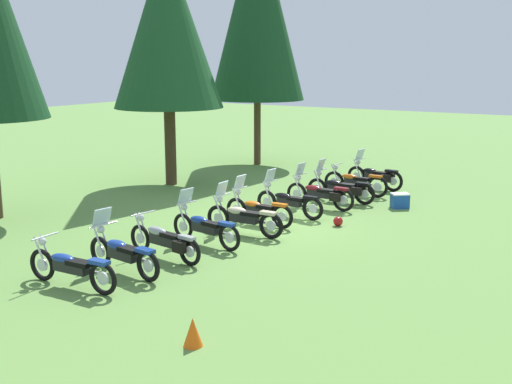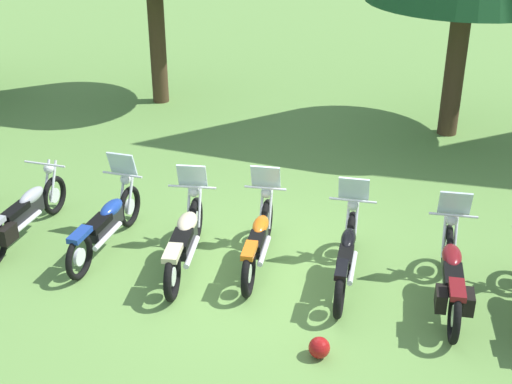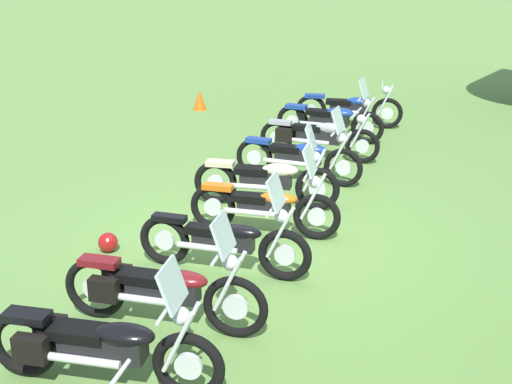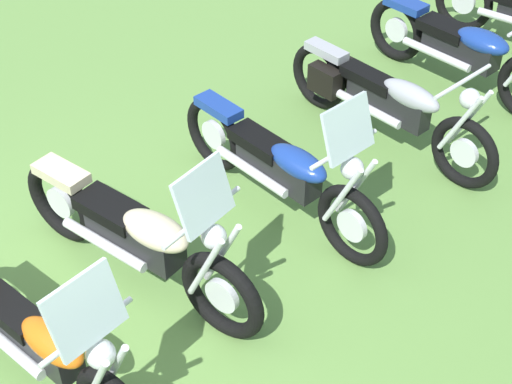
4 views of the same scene
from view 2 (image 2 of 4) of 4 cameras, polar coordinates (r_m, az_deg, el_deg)
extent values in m
plane|color=#608C42|center=(10.42, 0.69, -6.33)|extent=(80.00, 80.00, 0.00)
torus|color=black|center=(12.27, -15.97, -0.26)|extent=(0.19, 0.67, 0.66)
cylinder|color=silver|center=(12.27, -15.97, -0.26)|extent=(0.09, 0.26, 0.25)
cube|color=black|center=(11.60, -18.18, -1.55)|extent=(0.29, 0.85, 0.27)
ellipsoid|color=#9EA0A8|center=(11.70, -17.68, -0.32)|extent=(0.30, 0.62, 0.21)
cube|color=black|center=(11.38, -18.91, -1.48)|extent=(0.28, 0.58, 0.10)
cylinder|color=silver|center=(12.13, -16.55, 0.91)|extent=(0.09, 0.34, 0.65)
cylinder|color=silver|center=(12.07, -16.04, 0.84)|extent=(0.09, 0.34, 0.65)
cylinder|color=silver|center=(11.90, -16.70, 2.17)|extent=(0.73, 0.15, 0.04)
sphere|color=silver|center=(12.02, -16.40, 1.83)|extent=(0.19, 0.19, 0.17)
cylinder|color=silver|center=(11.46, -18.18, -2.48)|extent=(0.20, 0.84, 0.08)
cube|color=black|center=(11.09, -19.40, -3.24)|extent=(0.19, 0.34, 0.26)
torus|color=black|center=(11.60, -10.17, -1.16)|extent=(0.20, 0.68, 0.68)
cylinder|color=silver|center=(11.60, -10.17, -1.16)|extent=(0.09, 0.27, 0.26)
torus|color=black|center=(10.40, -14.07, -5.11)|extent=(0.20, 0.68, 0.68)
cylinder|color=silver|center=(10.40, -14.07, -5.11)|extent=(0.09, 0.27, 0.26)
cube|color=black|center=(10.93, -12.07, -2.53)|extent=(0.32, 0.82, 0.25)
ellipsoid|color=navy|center=(11.03, -11.61, -1.30)|extent=(0.33, 0.60, 0.19)
cube|color=black|center=(10.71, -12.68, -2.50)|extent=(0.31, 0.56, 0.10)
cube|color=navy|center=(10.29, -14.05, -3.37)|extent=(0.25, 0.46, 0.08)
cylinder|color=silver|center=(11.46, -10.75, 0.07)|extent=(0.10, 0.34, 0.65)
cylinder|color=silver|center=(11.39, -10.09, -0.03)|extent=(0.10, 0.34, 0.65)
cylinder|color=silver|center=(11.21, -10.74, 1.39)|extent=(0.67, 0.14, 0.04)
sphere|color=silver|center=(11.34, -10.49, 1.03)|extent=(0.19, 0.19, 0.17)
cylinder|color=silver|center=(10.79, -11.88, -3.48)|extent=(0.20, 0.80, 0.08)
cube|color=silver|center=(11.16, -10.78, 2.27)|extent=(0.46, 0.22, 0.39)
torus|color=black|center=(11.06, -4.89, -2.22)|extent=(0.12, 0.70, 0.70)
cylinder|color=silver|center=(11.06, -4.89, -2.22)|extent=(0.06, 0.27, 0.26)
torus|color=black|center=(9.71, -6.77, -6.80)|extent=(0.12, 0.70, 0.70)
cylinder|color=silver|center=(9.71, -6.77, -6.80)|extent=(0.06, 0.27, 0.26)
cube|color=black|center=(10.32, -5.80, -3.82)|extent=(0.24, 0.81, 0.26)
ellipsoid|color=beige|center=(10.43, -5.58, -2.46)|extent=(0.30, 0.58, 0.20)
cube|color=black|center=(10.07, -6.10, -3.83)|extent=(0.28, 0.54, 0.10)
cube|color=beige|center=(9.60, -6.77, -4.93)|extent=(0.22, 0.44, 0.08)
cylinder|color=silver|center=(10.89, -5.45, -0.97)|extent=(0.05, 0.34, 0.65)
cylinder|color=silver|center=(10.85, -4.57, -1.03)|extent=(0.05, 0.34, 0.65)
cylinder|color=silver|center=(10.65, -5.17, 0.41)|extent=(0.73, 0.05, 0.04)
sphere|color=silver|center=(10.78, -5.05, 0.05)|extent=(0.17, 0.17, 0.17)
cylinder|color=silver|center=(10.19, -5.20, -4.83)|extent=(0.10, 0.80, 0.08)
cube|color=silver|center=(10.59, -5.19, 1.33)|extent=(0.44, 0.16, 0.39)
torus|color=black|center=(11.01, 0.86, -2.33)|extent=(0.13, 0.68, 0.68)
cylinder|color=silver|center=(11.01, 0.86, -2.33)|extent=(0.06, 0.26, 0.26)
torus|color=black|center=(9.73, -0.62, -6.60)|extent=(0.13, 0.68, 0.68)
cylinder|color=silver|center=(9.73, -0.62, -6.60)|extent=(0.06, 0.26, 0.26)
cube|color=black|center=(10.31, 0.17, -3.88)|extent=(0.21, 0.76, 0.21)
ellipsoid|color=#D16014|center=(10.42, 0.37, -2.68)|extent=(0.25, 0.54, 0.17)
cube|color=black|center=(10.08, -0.04, -3.97)|extent=(0.23, 0.51, 0.10)
cube|color=#D16014|center=(9.62, -0.54, -4.76)|extent=(0.18, 0.45, 0.08)
cylinder|color=silver|center=(10.82, 0.46, -1.07)|extent=(0.06, 0.34, 0.65)
cylinder|color=silver|center=(10.80, 1.18, -1.13)|extent=(0.06, 0.34, 0.65)
cylinder|color=silver|center=(10.59, 0.76, 0.32)|extent=(0.64, 0.06, 0.04)
sphere|color=silver|center=(10.72, 0.84, -0.05)|extent=(0.18, 0.18, 0.17)
cylinder|color=silver|center=(10.19, 0.64, -4.77)|extent=(0.11, 0.75, 0.08)
cube|color=silver|center=(10.53, 0.79, 1.24)|extent=(0.45, 0.17, 0.39)
torus|color=black|center=(10.75, 7.70, -3.35)|extent=(0.16, 0.69, 0.68)
cylinder|color=silver|center=(10.75, 7.70, -3.35)|extent=(0.07, 0.26, 0.26)
torus|color=black|center=(9.40, 6.77, -8.13)|extent=(0.16, 0.69, 0.68)
cylinder|color=silver|center=(9.40, 6.77, -8.13)|extent=(0.07, 0.26, 0.26)
cube|color=black|center=(10.01, 7.30, -5.08)|extent=(0.23, 0.80, 0.23)
ellipsoid|color=black|center=(10.12, 7.47, -3.77)|extent=(0.25, 0.58, 0.18)
cube|color=black|center=(9.76, 7.21, -5.20)|extent=(0.24, 0.54, 0.10)
cube|color=black|center=(9.29, 6.93, -6.24)|extent=(0.19, 0.45, 0.08)
cylinder|color=silver|center=(10.55, 7.42, -2.08)|extent=(0.07, 0.34, 0.65)
cylinder|color=silver|center=(10.55, 8.11, -2.15)|extent=(0.07, 0.34, 0.65)
cylinder|color=silver|center=(10.32, 7.84, -0.68)|extent=(0.69, 0.09, 0.04)
sphere|color=silver|center=(10.46, 7.84, -1.04)|extent=(0.18, 0.18, 0.17)
cylinder|color=silver|center=(9.90, 7.78, -6.07)|extent=(0.14, 0.79, 0.08)
cube|color=silver|center=(10.26, 7.91, 0.27)|extent=(0.45, 0.18, 0.39)
torus|color=black|center=(10.60, 15.19, -4.49)|extent=(0.13, 0.72, 0.71)
cylinder|color=silver|center=(10.60, 15.19, -4.49)|extent=(0.06, 0.28, 0.28)
torus|color=black|center=(9.24, 15.72, -9.62)|extent=(0.13, 0.72, 0.71)
cylinder|color=silver|center=(9.24, 15.72, -9.62)|extent=(0.06, 0.28, 0.28)
cube|color=black|center=(9.85, 15.51, -6.37)|extent=(0.25, 0.81, 0.24)
ellipsoid|color=maroon|center=(9.97, 15.54, -4.99)|extent=(0.29, 0.58, 0.18)
cube|color=black|center=(9.60, 15.67, -6.52)|extent=(0.27, 0.55, 0.10)
cube|color=maroon|center=(9.12, 15.95, -7.61)|extent=(0.21, 0.45, 0.08)
cylinder|color=silver|center=(10.39, 14.97, -3.22)|extent=(0.06, 0.34, 0.65)
cylinder|color=silver|center=(10.41, 15.83, -3.28)|extent=(0.06, 0.34, 0.65)
cylinder|color=silver|center=(10.17, 15.65, -1.82)|extent=(0.67, 0.07, 0.04)
sphere|color=silver|center=(10.30, 15.54, -2.17)|extent=(0.18, 0.18, 0.17)
cylinder|color=silver|center=(9.76, 16.28, -7.41)|extent=(0.12, 0.81, 0.08)
cube|color=silver|center=(10.11, 15.77, -0.87)|extent=(0.45, 0.17, 0.39)
cube|color=black|center=(9.33, 14.70, -8.34)|extent=(0.15, 0.33, 0.26)
cube|color=black|center=(9.37, 16.74, -8.48)|extent=(0.15, 0.33, 0.26)
cylinder|color=#42301E|center=(16.90, -7.96, 11.91)|extent=(0.38, 0.38, 2.88)
cylinder|color=#42301E|center=(15.32, 15.75, 9.49)|extent=(0.41, 0.41, 2.81)
sphere|color=maroon|center=(8.81, 5.13, -12.41)|extent=(0.27, 0.27, 0.27)
camera|label=1|loc=(15.85, -81.06, -0.08)|focal=44.36mm
camera|label=3|loc=(13.25, 45.20, 12.06)|focal=48.93mm
camera|label=4|loc=(11.99, 10.76, 19.50)|focal=55.23mm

